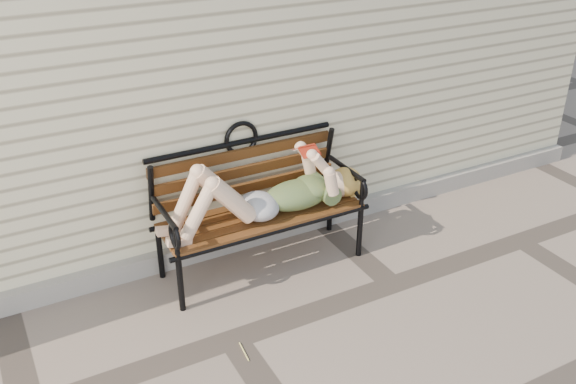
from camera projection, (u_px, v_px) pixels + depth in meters
ground at (233, 339)px, 4.09m from camera, size 80.00×80.00×0.00m
house_wall at (91, 11)px, 5.73m from camera, size 8.00×4.00×3.00m
foundation_strip at (181, 255)px, 4.81m from camera, size 8.00×0.10×0.15m
garden_bench at (255, 191)px, 4.62m from camera, size 1.62×0.64×1.05m
reading_woman at (265, 193)px, 4.51m from camera, size 1.53×0.35×0.48m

